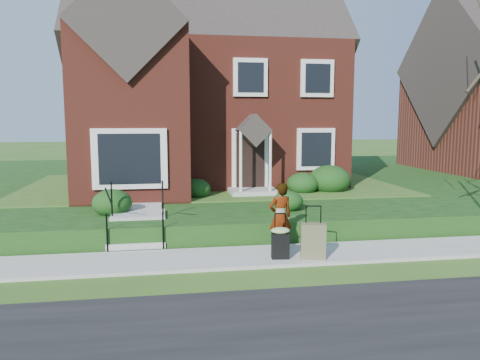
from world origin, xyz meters
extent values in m
plane|color=#2D5119|center=(0.00, 0.00, 0.00)|extent=(120.00, 120.00, 0.00)
cube|color=#9E9B93|center=(0.00, 0.00, 0.04)|extent=(60.00, 1.60, 0.08)
cube|color=#10360E|center=(4.00, 10.90, 0.30)|extent=(44.00, 20.00, 0.60)
cube|color=#9E9B93|center=(-2.50, 5.00, 0.63)|extent=(1.20, 6.00, 0.06)
cube|color=maroon|center=(0.00, 10.00, 3.30)|extent=(10.00, 8.00, 5.40)
cube|color=maroon|center=(-2.80, 5.20, 3.30)|extent=(3.60, 2.40, 5.40)
cube|color=silver|center=(-2.80, 4.05, 2.00)|extent=(2.20, 0.30, 1.80)
cube|color=black|center=(1.20, 5.94, 1.65)|extent=(1.00, 0.12, 2.10)
cube|color=black|center=(3.60, 5.95, 2.10)|extent=(1.40, 0.10, 1.50)
cube|color=maroon|center=(3.00, 10.00, 8.20)|extent=(0.90, 0.90, 3.00)
cube|color=#9E9B93|center=(-2.50, 1.00, 0.15)|extent=(1.40, 0.30, 0.15)
cube|color=#9E9B93|center=(-2.50, 1.30, 0.30)|extent=(1.40, 0.30, 0.15)
cube|color=#9E9B93|center=(-2.50, 1.60, 0.45)|extent=(1.40, 0.30, 0.15)
cube|color=#9E9B93|center=(-2.50, 1.90, 0.60)|extent=(1.40, 0.30, 0.15)
cube|color=#9E9B93|center=(-2.50, 2.45, 0.60)|extent=(1.40, 0.80, 0.15)
cylinder|color=black|center=(-3.15, 0.85, 0.53)|extent=(0.04, 0.04, 0.90)
cylinder|color=black|center=(-3.15, 2.05, 1.13)|extent=(0.04, 0.04, 0.90)
cylinder|color=black|center=(-1.85, 0.85, 0.53)|extent=(0.04, 0.04, 0.90)
cylinder|color=black|center=(-1.85, 2.05, 1.13)|extent=(0.04, 0.04, 0.90)
ellipsoid|color=black|center=(-4.22, 5.37, 1.03)|extent=(1.22, 1.22, 0.85)
ellipsoid|color=black|center=(-0.78, 5.14, 0.94)|extent=(0.98, 0.98, 0.69)
ellipsoid|color=black|center=(3.01, 5.53, 1.00)|extent=(1.13, 1.13, 0.79)
ellipsoid|color=black|center=(4.05, 5.68, 1.13)|extent=(1.50, 1.50, 1.05)
ellipsoid|color=black|center=(-3.22, 2.76, 0.98)|extent=(1.08, 1.08, 0.75)
ellipsoid|color=black|center=(1.67, 2.54, 0.90)|extent=(0.87, 0.87, 0.61)
imported|color=#999999|center=(0.90, 0.35, 0.88)|extent=(0.65, 0.49, 1.60)
cube|color=black|center=(0.73, -0.36, 0.37)|extent=(0.40, 0.25, 0.58)
cylinder|color=black|center=(0.73, -0.36, 1.09)|extent=(0.23, 0.05, 0.03)
cylinder|color=black|center=(0.61, -0.36, 0.87)|extent=(0.02, 0.02, 0.43)
cylinder|color=black|center=(0.84, -0.36, 0.87)|extent=(0.02, 0.02, 0.43)
cylinder|color=black|center=(0.59, -0.36, 0.11)|extent=(0.05, 0.06, 0.06)
cylinder|color=black|center=(0.86, -0.36, 0.11)|extent=(0.05, 0.06, 0.06)
ellipsoid|color=#9DBA6A|center=(0.73, -0.36, 0.72)|extent=(0.45, 0.38, 0.13)
cube|color=brown|center=(1.45, -0.45, 0.47)|extent=(0.60, 0.43, 0.79)
cylinder|color=black|center=(1.45, -0.45, 1.25)|extent=(0.32, 0.10, 0.03)
cylinder|color=black|center=(1.29, -0.45, 1.06)|extent=(0.02, 0.02, 0.38)
cylinder|color=black|center=(1.62, -0.45, 1.06)|extent=(0.02, 0.02, 0.38)
cylinder|color=black|center=(1.26, -0.45, 0.11)|extent=(0.05, 0.07, 0.06)
cylinder|color=black|center=(1.64, -0.45, 0.11)|extent=(0.05, 0.07, 0.06)
camera|label=1|loc=(-1.78, -10.21, 3.16)|focal=35.00mm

